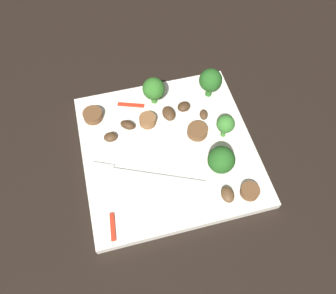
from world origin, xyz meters
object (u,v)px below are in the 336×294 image
object	(u,v)px
mushroom_5	(110,137)
pepper_strip_1	(113,227)
sausage_slice_1	(197,131)
mushroom_3	(184,107)
mushroom_1	(204,115)
sausage_slice_0	(93,115)
mushroom_0	(228,194)
sausage_slice_3	(148,120)
broccoli_floret_2	(221,160)
broccoli_floret_1	(154,89)
broccoli_floret_0	(226,124)
pepper_strip_0	(131,105)
plate	(168,149)
mushroom_2	(128,125)
fork	(139,174)
sausage_slice_2	(250,191)
broccoli_floret_3	(210,81)
mushroom_4	(169,113)

from	to	relation	value
mushroom_5	pepper_strip_1	bearing A→B (deg)	81.65
sausage_slice_1	mushroom_3	xyz separation A→B (m)	(0.01, -0.05, 0.00)
mushroom_1	mushroom_5	distance (m)	0.16
sausage_slice_0	mushroom_0	world-z (taller)	sausage_slice_0
sausage_slice_3	pepper_strip_1	world-z (taller)	sausage_slice_3
broccoli_floret_2	broccoli_floret_1	bearing A→B (deg)	-67.50
broccoli_floret_0	sausage_slice_3	size ratio (longest dim) A/B	1.66
broccoli_floret_0	broccoli_floret_1	xyz separation A→B (m)	(0.09, -0.10, 0.00)
broccoli_floret_0	pepper_strip_0	distance (m)	0.17
broccoli_floret_1	sausage_slice_1	distance (m)	0.10
mushroom_1	mushroom_3	size ratio (longest dim) A/B	0.89
plate	mushroom_2	distance (m)	0.08
broccoli_floret_2	mushroom_2	size ratio (longest dim) A/B	2.05
broccoli_floret_1	broccoli_floret_2	xyz separation A→B (m)	(-0.07, 0.16, -0.00)
fork	sausage_slice_0	size ratio (longest dim) A/B	5.18
broccoli_floret_2	mushroom_0	distance (m)	0.05
sausage_slice_1	mushroom_2	bearing A→B (deg)	-20.46
broccoli_floret_1	mushroom_0	size ratio (longest dim) A/B	2.06
mushroom_5	pepper_strip_0	distance (m)	0.08
pepper_strip_0	pepper_strip_1	bearing A→B (deg)	72.11
broccoli_floret_0	sausage_slice_0	size ratio (longest dim) A/B	1.44
mushroom_0	mushroom_5	world-z (taller)	mushroom_0
mushroom_0	mushroom_3	size ratio (longest dim) A/B	1.12
fork	broccoli_floret_1	distance (m)	0.15
sausage_slice_1	sausage_slice_3	size ratio (longest dim) A/B	1.20
mushroom_5	pepper_strip_1	xyz separation A→B (m)	(0.02, 0.15, -0.00)
sausage_slice_2	sausage_slice_3	size ratio (longest dim) A/B	1.01
broccoli_floret_0	mushroom_5	distance (m)	0.19
broccoli_floret_1	plate	bearing A→B (deg)	89.22
sausage_slice_1	pepper_strip_0	distance (m)	0.13
broccoli_floret_3	mushroom_5	size ratio (longest dim) A/B	2.65
pepper_strip_1	sausage_slice_3	bearing A→B (deg)	-118.08
plate	broccoli_floret_1	xyz separation A→B (m)	(-0.00, -0.10, 0.04)
mushroom_0	mushroom_4	xyz separation A→B (m)	(0.05, -0.17, -0.00)
mushroom_1	mushroom_5	bearing A→B (deg)	2.07
plate	mushroom_0	bearing A→B (deg)	121.39
mushroom_1	pepper_strip_1	world-z (taller)	mushroom_1
sausage_slice_0	mushroom_1	xyz separation A→B (m)	(-0.18, 0.04, -0.00)
sausage_slice_2	mushroom_2	world-z (taller)	mushroom_2
fork	sausage_slice_1	size ratio (longest dim) A/B	4.99
broccoli_floret_2	sausage_slice_0	distance (m)	0.23
mushroom_2	mushroom_5	xyz separation A→B (m)	(0.03, 0.02, -0.00)
broccoli_floret_3	mushroom_5	xyz separation A→B (m)	(0.19, 0.05, -0.03)
broccoli_floret_3	mushroom_1	world-z (taller)	broccoli_floret_3
sausage_slice_2	mushroom_1	size ratio (longest dim) A/B	1.39
broccoli_floret_0	broccoli_floret_2	xyz separation A→B (m)	(0.03, 0.06, 0.00)
plate	sausage_slice_1	size ratio (longest dim) A/B	8.14
sausage_slice_3	mushroom_1	size ratio (longest dim) A/B	1.38
mushroom_1	pepper_strip_0	size ratio (longest dim) A/B	0.44
fork	mushroom_5	world-z (taller)	mushroom_5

